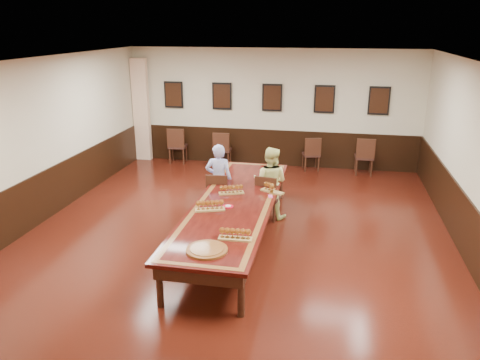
% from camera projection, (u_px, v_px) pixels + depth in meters
% --- Properties ---
extents(floor, '(8.00, 10.00, 0.02)m').
position_uv_depth(floor, '(235.00, 240.00, 8.67)').
color(floor, black).
rests_on(floor, ground).
extents(ceiling, '(8.00, 10.00, 0.02)m').
position_uv_depth(ceiling, '(234.00, 62.00, 7.65)').
color(ceiling, white).
rests_on(ceiling, floor).
extents(wall_back, '(8.00, 0.02, 3.20)m').
position_uv_depth(wall_back, '(272.00, 108.00, 12.82)').
color(wall_back, beige).
rests_on(wall_back, floor).
extents(wall_front, '(8.00, 0.02, 3.20)m').
position_uv_depth(wall_front, '(96.00, 333.00, 3.50)').
color(wall_front, beige).
rests_on(wall_front, floor).
extents(wall_left, '(0.02, 10.00, 3.20)m').
position_uv_depth(wall_left, '(29.00, 145.00, 8.91)').
color(wall_left, beige).
rests_on(wall_left, floor).
extents(chair_man, '(0.48, 0.52, 0.94)m').
position_uv_depth(chair_man, '(218.00, 194.00, 9.62)').
color(chair_man, black).
rests_on(chair_man, floor).
extents(chair_woman, '(0.51, 0.55, 0.94)m').
position_uv_depth(chair_woman, '(268.00, 196.00, 9.48)').
color(chair_woman, black).
rests_on(chair_woman, floor).
extents(spare_chair_a, '(0.53, 0.57, 1.03)m').
position_uv_depth(spare_chair_a, '(178.00, 145.00, 13.34)').
color(spare_chair_a, black).
rests_on(spare_chair_a, floor).
extents(spare_chair_b, '(0.49, 0.53, 0.98)m').
position_uv_depth(spare_chair_b, '(222.00, 149.00, 13.04)').
color(spare_chair_b, black).
rests_on(spare_chair_b, floor).
extents(spare_chair_c, '(0.54, 0.57, 0.93)m').
position_uv_depth(spare_chair_c, '(311.00, 153.00, 12.67)').
color(spare_chair_c, black).
rests_on(spare_chair_c, floor).
extents(spare_chair_d, '(0.49, 0.53, 1.00)m').
position_uv_depth(spare_chair_d, '(364.00, 156.00, 12.29)').
color(spare_chair_d, black).
rests_on(spare_chair_d, floor).
extents(person_man, '(0.58, 0.41, 1.50)m').
position_uv_depth(person_man, '(219.00, 180.00, 9.62)').
color(person_man, '#556AD5').
rests_on(person_man, floor).
extents(person_woman, '(0.82, 0.68, 1.48)m').
position_uv_depth(person_woman, '(270.00, 183.00, 9.48)').
color(person_woman, '#E8F096').
rests_on(person_woman, floor).
extents(pink_phone, '(0.11, 0.16, 0.01)m').
position_uv_depth(pink_phone, '(270.00, 196.00, 8.67)').
color(pink_phone, '#E64CA3').
rests_on(pink_phone, conference_table).
extents(curtain, '(0.45, 0.18, 2.90)m').
position_uv_depth(curtain, '(141.00, 110.00, 13.39)').
color(curtain, beige).
rests_on(curtain, floor).
extents(wainscoting, '(8.00, 10.00, 1.00)m').
position_uv_depth(wainscoting, '(235.00, 215.00, 8.51)').
color(wainscoting, black).
rests_on(wainscoting, floor).
extents(conference_table, '(1.40, 5.00, 0.76)m').
position_uv_depth(conference_table, '(235.00, 209.00, 8.47)').
color(conference_table, black).
rests_on(conference_table, floor).
extents(posters, '(6.14, 0.04, 0.74)m').
position_uv_depth(posters, '(272.00, 98.00, 12.66)').
color(posters, black).
rests_on(posters, wall_back).
extents(flight_a, '(0.49, 0.31, 0.18)m').
position_uv_depth(flight_a, '(231.00, 190.00, 8.80)').
color(flight_a, olive).
rests_on(flight_a, conference_table).
extents(flight_b, '(0.48, 0.34, 0.18)m').
position_uv_depth(flight_b, '(271.00, 188.00, 8.88)').
color(flight_b, olive).
rests_on(flight_b, conference_table).
extents(flight_c, '(0.53, 0.31, 0.19)m').
position_uv_depth(flight_c, '(210.00, 206.00, 8.01)').
color(flight_c, olive).
rests_on(flight_c, conference_table).
extents(flight_d, '(0.51, 0.17, 0.19)m').
position_uv_depth(flight_d, '(235.00, 234.00, 6.92)').
color(flight_d, olive).
rests_on(flight_d, conference_table).
extents(red_plate_grp, '(0.19, 0.19, 0.02)m').
position_uv_depth(red_plate_grp, '(228.00, 206.00, 8.18)').
color(red_plate_grp, red).
rests_on(red_plate_grp, conference_table).
extents(carved_platter, '(0.64, 0.64, 0.05)m').
position_uv_depth(carved_platter, '(207.00, 250.00, 6.59)').
color(carved_platter, '#572F11').
rests_on(carved_platter, conference_table).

